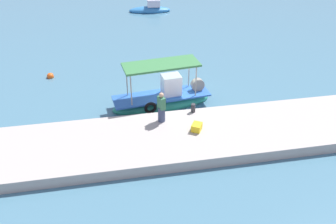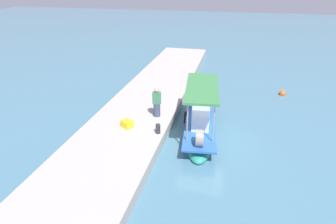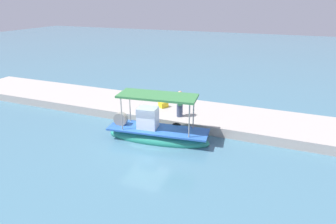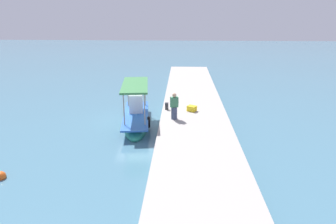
{
  "view_description": "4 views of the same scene",
  "coord_description": "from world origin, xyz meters",
  "px_view_note": "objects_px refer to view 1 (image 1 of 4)",
  "views": [
    {
      "loc": [
        -3.63,
        -18.44,
        11.11
      ],
      "look_at": [
        -0.69,
        -2.38,
        0.82
      ],
      "focal_mm": 37.71,
      "sensor_mm": 36.0,
      "label": 1
    },
    {
      "loc": [
        12.91,
        1.18,
        7.85
      ],
      "look_at": [
        -1.44,
        -2.25,
        0.74
      ],
      "focal_mm": 30.31,
      "sensor_mm": 36.0,
      "label": 2
    },
    {
      "loc": [
        -6.8,
        13.47,
        7.65
      ],
      "look_at": [
        -0.55,
        -2.2,
        1.02
      ],
      "focal_mm": 30.76,
      "sensor_mm": 36.0,
      "label": 3
    },
    {
      "loc": [
        -18.97,
        -3.27,
        7.15
      ],
      "look_at": [
        -1.06,
        -2.42,
        1.02
      ],
      "focal_mm": 31.41,
      "sensor_mm": 36.0,
      "label": 4
    }
  ],
  "objects_px": {
    "cargo_crate": "(197,127)",
    "main_fishing_boat": "(163,98)",
    "moored_boat_near": "(150,9)",
    "fisherman_near_bollard": "(162,108)",
    "marker_buoy": "(50,76)",
    "mooring_bollard": "(193,108)"
  },
  "relations": [
    {
      "from": "main_fishing_boat",
      "to": "cargo_crate",
      "type": "distance_m",
      "value": 3.91
    },
    {
      "from": "cargo_crate",
      "to": "main_fishing_boat",
      "type": "bearing_deg",
      "value": 106.74
    },
    {
      "from": "fisherman_near_bollard",
      "to": "mooring_bollard",
      "type": "relative_size",
      "value": 3.42
    },
    {
      "from": "cargo_crate",
      "to": "marker_buoy",
      "type": "height_order",
      "value": "cargo_crate"
    },
    {
      "from": "marker_buoy",
      "to": "cargo_crate",
      "type": "bearing_deg",
      "value": -47.05
    },
    {
      "from": "cargo_crate",
      "to": "moored_boat_near",
      "type": "height_order",
      "value": "moored_boat_near"
    },
    {
      "from": "fisherman_near_bollard",
      "to": "moored_boat_near",
      "type": "bearing_deg",
      "value": 83.65
    },
    {
      "from": "main_fishing_boat",
      "to": "moored_boat_near",
      "type": "height_order",
      "value": "main_fishing_boat"
    },
    {
      "from": "mooring_bollard",
      "to": "marker_buoy",
      "type": "height_order",
      "value": "mooring_bollard"
    },
    {
      "from": "mooring_bollard",
      "to": "cargo_crate",
      "type": "height_order",
      "value": "mooring_bollard"
    },
    {
      "from": "fisherman_near_bollard",
      "to": "marker_buoy",
      "type": "distance_m",
      "value": 10.21
    },
    {
      "from": "fisherman_near_bollard",
      "to": "main_fishing_boat",
      "type": "bearing_deg",
      "value": 78.63
    },
    {
      "from": "mooring_bollard",
      "to": "marker_buoy",
      "type": "xyz_separation_m",
      "value": [
        -8.49,
        7.09,
        -0.74
      ]
    },
    {
      "from": "mooring_bollard",
      "to": "moored_boat_near",
      "type": "bearing_deg",
      "value": 88.47
    },
    {
      "from": "main_fishing_boat",
      "to": "marker_buoy",
      "type": "distance_m",
      "value": 8.78
    },
    {
      "from": "fisherman_near_bollard",
      "to": "marker_buoy",
      "type": "xyz_separation_m",
      "value": [
        -6.61,
        7.67,
        -1.27
      ]
    },
    {
      "from": "cargo_crate",
      "to": "marker_buoy",
      "type": "xyz_separation_m",
      "value": [
        -8.25,
        8.86,
        -0.68
      ]
    },
    {
      "from": "mooring_bollard",
      "to": "cargo_crate",
      "type": "distance_m",
      "value": 1.78
    },
    {
      "from": "cargo_crate",
      "to": "fisherman_near_bollard",
      "type": "bearing_deg",
      "value": 143.99
    },
    {
      "from": "main_fishing_boat",
      "to": "fisherman_near_bollard",
      "type": "height_order",
      "value": "main_fishing_boat"
    },
    {
      "from": "fisherman_near_bollard",
      "to": "mooring_bollard",
      "type": "bearing_deg",
      "value": 17.06
    },
    {
      "from": "moored_boat_near",
      "to": "mooring_bollard",
      "type": "bearing_deg",
      "value": -91.53
    }
  ]
}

